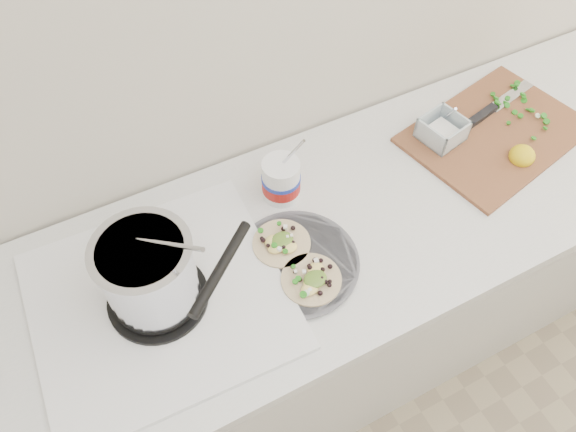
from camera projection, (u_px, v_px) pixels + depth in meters
name	position (u px, v px, depth m)	size (l,w,h in m)	color
counter	(334.00, 296.00, 1.81)	(2.44, 0.66, 0.90)	silver
stove	(152.00, 283.00, 1.23)	(0.59, 0.55, 0.27)	silver
taco_plate	(296.00, 261.00, 1.35)	(0.31, 0.31, 0.04)	#53535A
tub	(282.00, 177.00, 1.44)	(0.10, 0.10, 0.23)	white
cutboard	(491.00, 129.00, 1.61)	(0.57, 0.45, 0.08)	brown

